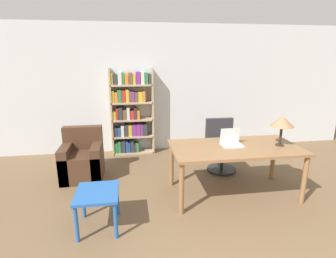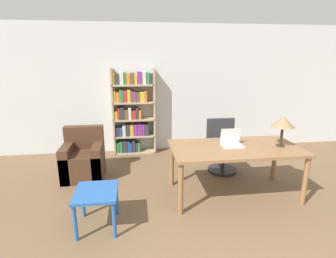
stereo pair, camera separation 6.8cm
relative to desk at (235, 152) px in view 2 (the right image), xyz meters
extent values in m
cube|color=silver|center=(-0.43, 2.22, 0.67)|extent=(8.00, 0.06, 2.70)
cube|color=olive|center=(0.00, 0.00, 0.06)|extent=(1.87, 0.94, 0.04)
cylinder|color=olive|center=(-0.88, -0.41, -0.32)|extent=(0.07, 0.07, 0.72)
cylinder|color=olive|center=(0.88, -0.41, -0.32)|extent=(0.07, 0.07, 0.72)
cylinder|color=olive|center=(-0.88, 0.41, -0.32)|extent=(0.07, 0.07, 0.72)
cylinder|color=olive|center=(0.88, 0.41, -0.32)|extent=(0.07, 0.07, 0.72)
cube|color=silver|center=(-0.04, 0.03, 0.09)|extent=(0.30, 0.23, 0.02)
cube|color=silver|center=(-0.04, 0.13, 0.21)|extent=(0.30, 0.04, 0.23)
cube|color=navy|center=(-0.04, 0.14, 0.22)|extent=(0.27, 0.03, 0.20)
cylinder|color=#2D2319|center=(0.67, -0.04, 0.09)|extent=(0.12, 0.12, 0.01)
cylinder|color=#2D2319|center=(0.67, -0.04, 0.24)|extent=(0.04, 0.04, 0.28)
cone|color=#93704C|center=(0.67, -0.04, 0.45)|extent=(0.33, 0.33, 0.15)
cylinder|color=black|center=(0.13, 0.83, -0.66)|extent=(0.52, 0.52, 0.04)
cylinder|color=#262626|center=(0.13, 0.83, -0.48)|extent=(0.06, 0.06, 0.31)
cube|color=#2D2D33|center=(0.13, 0.83, -0.28)|extent=(0.53, 0.53, 0.10)
cube|color=#2D2D33|center=(0.13, 1.06, 0.02)|extent=(0.51, 0.08, 0.49)
cube|color=#2356A3|center=(-1.93, -0.54, -0.21)|extent=(0.50, 0.55, 0.04)
cylinder|color=#2356A3|center=(-2.14, -0.78, -0.45)|extent=(0.04, 0.04, 0.45)
cylinder|color=#2356A3|center=(-1.71, -0.78, -0.45)|extent=(0.04, 0.04, 0.45)
cylinder|color=#2356A3|center=(-2.14, -0.30, -0.45)|extent=(0.04, 0.04, 0.45)
cylinder|color=#2356A3|center=(-1.71, -0.30, -0.45)|extent=(0.04, 0.04, 0.45)
cube|color=#472D1E|center=(-2.34, 0.90, -0.45)|extent=(0.67, 0.66, 0.45)
cube|color=#472D1E|center=(-2.34, 1.15, -0.02)|extent=(0.67, 0.16, 0.40)
cube|color=#472D1E|center=(-2.59, 0.90, -0.38)|extent=(0.16, 0.66, 0.59)
cube|color=#472D1E|center=(-2.09, 0.90, -0.38)|extent=(0.16, 0.66, 0.59)
cube|color=tan|center=(-1.88, 2.03, 0.23)|extent=(0.04, 0.28, 1.81)
cube|color=tan|center=(-1.02, 2.03, 0.23)|extent=(0.04, 0.28, 1.81)
cube|color=tan|center=(-1.45, 2.03, -0.66)|extent=(0.85, 0.28, 0.04)
cube|color=#2D7F47|center=(-1.82, 2.03, -0.53)|extent=(0.07, 0.24, 0.22)
cube|color=#2D7F47|center=(-1.75, 2.03, -0.52)|extent=(0.06, 0.24, 0.24)
cube|color=#333338|center=(-1.67, 2.03, -0.51)|extent=(0.09, 0.24, 0.26)
cube|color=#234C99|center=(-1.59, 2.03, -0.52)|extent=(0.05, 0.24, 0.24)
cube|color=#234C99|center=(-1.54, 2.03, -0.54)|extent=(0.04, 0.24, 0.21)
cube|color=#333338|center=(-1.48, 2.03, -0.52)|extent=(0.06, 0.24, 0.25)
cube|color=#333338|center=(-1.42, 2.03, -0.54)|extent=(0.04, 0.24, 0.20)
cube|color=#2D7F47|center=(-1.37, 2.03, -0.55)|extent=(0.05, 0.24, 0.19)
cube|color=tan|center=(-1.45, 2.03, -0.30)|extent=(0.85, 0.28, 0.04)
cube|color=#333338|center=(-1.82, 2.03, -0.18)|extent=(0.08, 0.24, 0.19)
cube|color=#234C99|center=(-1.74, 2.03, -0.19)|extent=(0.06, 0.24, 0.18)
cube|color=silver|center=(-1.67, 2.03, -0.16)|extent=(0.06, 0.24, 0.23)
cube|color=#333338|center=(-1.59, 2.03, -0.16)|extent=(0.08, 0.24, 0.24)
cube|color=gold|center=(-1.51, 2.03, -0.16)|extent=(0.07, 0.24, 0.23)
cube|color=#7F338C|center=(-1.43, 2.03, -0.16)|extent=(0.08, 0.24, 0.24)
cube|color=#7F338C|center=(-1.34, 2.03, -0.15)|extent=(0.09, 0.24, 0.25)
cube|color=#7F338C|center=(-1.27, 2.03, -0.16)|extent=(0.05, 0.24, 0.24)
cube|color=#333338|center=(-1.20, 2.03, -0.16)|extent=(0.09, 0.24, 0.24)
cube|color=tan|center=(-1.45, 2.03, 0.07)|extent=(0.85, 0.28, 0.04)
cube|color=gold|center=(-1.82, 2.03, 0.18)|extent=(0.07, 0.24, 0.18)
cube|color=#B72D28|center=(-1.77, 2.03, 0.20)|extent=(0.04, 0.24, 0.24)
cube|color=#333338|center=(-1.70, 2.03, 0.21)|extent=(0.08, 0.24, 0.25)
cube|color=brown|center=(-1.61, 2.03, 0.19)|extent=(0.08, 0.24, 0.21)
cube|color=silver|center=(-1.54, 2.03, 0.21)|extent=(0.06, 0.24, 0.25)
cube|color=#B72D28|center=(-1.46, 2.03, 0.18)|extent=(0.08, 0.24, 0.18)
cube|color=#333338|center=(-1.38, 2.03, 0.20)|extent=(0.05, 0.24, 0.24)
cube|color=orange|center=(-1.33, 2.03, 0.18)|extent=(0.05, 0.24, 0.19)
cube|color=tan|center=(-1.45, 2.03, 0.43)|extent=(0.85, 0.28, 0.04)
cube|color=gold|center=(-1.83, 2.03, 0.57)|extent=(0.05, 0.24, 0.24)
cube|color=orange|center=(-1.77, 2.03, 0.55)|extent=(0.06, 0.24, 0.21)
cube|color=#2D7F47|center=(-1.70, 2.03, 0.57)|extent=(0.07, 0.24, 0.25)
cube|color=#B72D28|center=(-1.62, 2.03, 0.57)|extent=(0.07, 0.24, 0.24)
cube|color=gold|center=(-1.54, 2.03, 0.58)|extent=(0.06, 0.24, 0.26)
cube|color=brown|center=(-1.48, 2.03, 0.56)|extent=(0.04, 0.24, 0.23)
cube|color=#7F338C|center=(-1.43, 2.03, 0.56)|extent=(0.06, 0.24, 0.22)
cube|color=brown|center=(-1.36, 2.03, 0.55)|extent=(0.07, 0.24, 0.20)
cube|color=gold|center=(-1.27, 2.03, 0.55)|extent=(0.09, 0.24, 0.21)
cube|color=orange|center=(-1.20, 2.03, 0.56)|extent=(0.05, 0.24, 0.22)
cube|color=tan|center=(-1.45, 2.03, 0.79)|extent=(0.85, 0.28, 0.04)
cube|color=gold|center=(-1.84, 2.03, 0.93)|extent=(0.04, 0.24, 0.23)
cube|color=#333338|center=(-1.76, 2.03, 0.91)|extent=(0.08, 0.24, 0.20)
cube|color=silver|center=(-1.68, 2.03, 0.93)|extent=(0.08, 0.24, 0.25)
cube|color=#2D7F47|center=(-1.61, 2.03, 0.93)|extent=(0.04, 0.24, 0.24)
cube|color=orange|center=(-1.54, 2.03, 0.92)|extent=(0.07, 0.24, 0.22)
cube|color=brown|center=(-1.46, 2.03, 0.92)|extent=(0.08, 0.24, 0.23)
cube|color=gold|center=(-1.39, 2.03, 0.91)|extent=(0.06, 0.24, 0.19)
cube|color=#7F338C|center=(-1.31, 2.03, 0.93)|extent=(0.09, 0.24, 0.25)
cube|color=silver|center=(-1.22, 2.03, 0.94)|extent=(0.07, 0.24, 0.25)
cube|color=#2D7F47|center=(-1.14, 2.03, 0.93)|extent=(0.06, 0.24, 0.23)
cube|color=#333338|center=(-1.07, 2.03, 0.91)|extent=(0.06, 0.24, 0.21)
camera|label=1|loc=(-1.51, -3.43, 1.34)|focal=28.00mm
camera|label=2|loc=(-1.44, -3.44, 1.34)|focal=28.00mm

